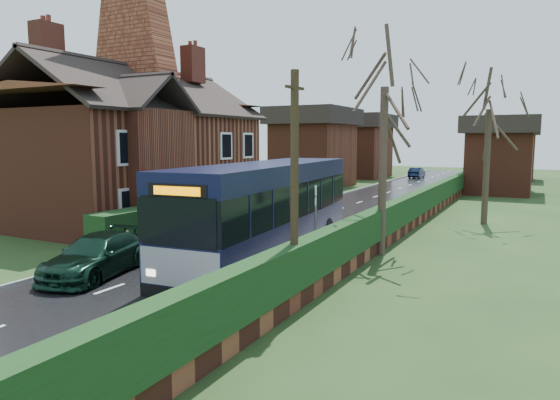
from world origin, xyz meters
The scene contains 18 objects.
ground centered at (0.00, 0.00, 0.00)m, with size 140.00×140.00×0.00m, color #304D21.
road centered at (0.00, 10.00, 0.01)m, with size 6.00×100.00×0.02m, color black.
pavement centered at (4.25, 10.00, 0.07)m, with size 2.50×100.00×0.14m, color slate.
kerb_right centered at (3.05, 10.00, 0.07)m, with size 0.12×100.00×0.14m, color gray.
kerb_left centered at (-3.05, 10.00, 0.05)m, with size 0.12×100.00×0.10m, color gray.
front_hedge centered at (-3.90, 5.00, 0.80)m, with size 1.20×16.00×1.60m, color black.
picket_fence centered at (-3.15, 5.00, 0.45)m, with size 0.10×16.00×0.90m, color gray, non-canonical shape.
right_wall_hedge centered at (5.80, 10.00, 1.02)m, with size 0.60×50.00×1.80m.
brick_house centered at (-8.73, 4.78, 4.38)m, with size 9.30×14.60×10.30m.
bus centered at (2.20, -0.04, 1.82)m, with size 3.74×12.24×3.66m.
car_silver centered at (-2.80, 8.85, 0.77)m, with size 1.82×4.51×1.54m, color #A2A3A7.
car_green centered at (-1.60, -4.99, 0.69)m, with size 1.92×4.73×1.37m, color black.
car_distant centered at (-1.41, 43.66, 0.63)m, with size 1.34×3.83×1.26m, color #101B32.
bus_stop_sign centered at (4.00, 0.61, 1.88)m, with size 0.22×0.42×2.85m.
telegraph_pole centered at (5.80, -5.00, 3.21)m, with size 0.22×0.82×6.35m.
tree_right_near centered at (6.06, 2.44, 7.03)m, with size 4.36×4.36×9.41m.
tree_right_far centered at (9.00, 12.13, 6.58)m, with size 4.56×4.56×8.81m.
tree_house_side centered at (-8.64, 10.00, 7.17)m, with size 4.22×4.22×9.60m.
Camera 1 is at (11.48, -16.77, 4.56)m, focal length 32.00 mm.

